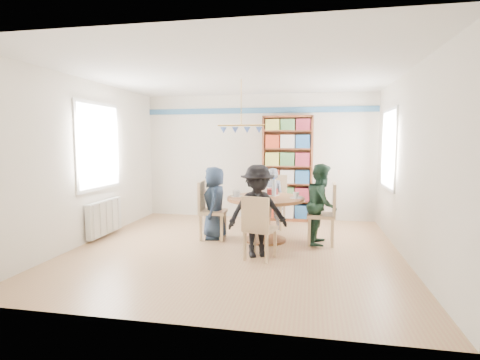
% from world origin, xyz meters
% --- Properties ---
extents(ground, '(5.00, 5.00, 0.00)m').
position_xyz_m(ground, '(0.00, 0.00, 0.00)').
color(ground, tan).
extents(room_shell, '(5.00, 5.00, 5.00)m').
position_xyz_m(room_shell, '(-0.26, 0.87, 1.65)').
color(room_shell, white).
rests_on(room_shell, ground).
extents(radiator, '(0.12, 1.00, 0.60)m').
position_xyz_m(radiator, '(-2.42, 0.30, 0.35)').
color(radiator, silver).
rests_on(radiator, ground).
extents(dining_table, '(1.30, 1.30, 0.75)m').
position_xyz_m(dining_table, '(0.41, 0.57, 0.56)').
color(dining_table, brown).
rests_on(dining_table, ground).
extents(chair_left, '(0.47, 0.47, 1.00)m').
position_xyz_m(chair_left, '(-0.58, 0.53, 0.55)').
color(chair_left, tan).
rests_on(chair_left, ground).
extents(chair_right, '(0.46, 0.46, 1.01)m').
position_xyz_m(chair_right, '(1.41, 0.54, 0.56)').
color(chair_right, tan).
rests_on(chair_right, ground).
extents(chair_far, '(0.50, 0.50, 1.03)m').
position_xyz_m(chair_far, '(0.45, 1.61, 0.57)').
color(chair_far, tan).
rests_on(chair_far, ground).
extents(chair_near, '(0.50, 0.50, 0.93)m').
position_xyz_m(chair_near, '(0.43, -0.50, 0.51)').
color(chair_near, tan).
rests_on(chair_near, ground).
extents(person_left, '(0.52, 0.68, 1.25)m').
position_xyz_m(person_left, '(-0.48, 0.56, 0.63)').
color(person_left, '#1B293D').
rests_on(person_left, ground).
extents(person_right, '(0.58, 0.70, 1.33)m').
position_xyz_m(person_right, '(1.33, 0.57, 0.66)').
color(person_right, '#183123').
rests_on(person_right, ground).
extents(person_far, '(0.44, 0.30, 1.19)m').
position_xyz_m(person_far, '(0.43, 1.45, 0.59)').
color(person_far, gray).
rests_on(person_far, ground).
extents(person_near, '(1.00, 0.79, 1.35)m').
position_xyz_m(person_near, '(0.40, -0.31, 0.68)').
color(person_near, black).
rests_on(person_near, ground).
extents(bookshelf, '(1.06, 0.32, 2.22)m').
position_xyz_m(bookshelf, '(0.66, 2.34, 1.09)').
color(bookshelf, brown).
rests_on(bookshelf, ground).
extents(tableware, '(1.22, 1.22, 0.32)m').
position_xyz_m(tableware, '(0.38, 0.59, 0.82)').
color(tableware, white).
rests_on(tableware, dining_table).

